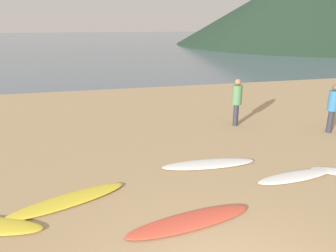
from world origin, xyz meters
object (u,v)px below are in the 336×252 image
Objects in this scene: person_2 at (237,98)px; person_0 at (333,104)px; surfboard_5 at (295,176)px; surfboard_3 at (190,221)px; surfboard_4 at (209,164)px; surfboard_2 at (68,200)px.

person_0 is at bearing -102.49° from person_2.
person_2 is (0.38, 4.24, 1.00)m from surfboard_5.
person_2 reaches higher than surfboard_5.
surfboard_3 is 1.01× the size of surfboard_4.
person_2 is at bearing 14.04° from surfboard_2.
surfboard_5 is (5.47, -0.21, -0.00)m from surfboard_2.
person_0 is 3.24m from person_2.
surfboard_2 is 1.51× the size of person_0.
surfboard_4 is 1.47× the size of person_2.
person_2 is (3.51, 5.38, 0.99)m from surfboard_3.
surfboard_3 reaches higher than surfboard_4.
surfboard_3 is at bearing -165.69° from surfboard_5.
surfboard_3 reaches higher than surfboard_5.
person_0 is 0.98× the size of person_2.
surfboard_2 is 0.99× the size of surfboard_3.
surfboard_3 is 1.52× the size of person_0.
person_2 is at bearing 57.27° from surfboard_4.
person_0 is (3.24, 2.72, 0.97)m from surfboard_5.
surfboard_4 is (3.63, 0.99, 0.00)m from surfboard_2.
surfboard_5 is at bearing -29.55° from surfboard_4.
person_2 reaches higher than surfboard_4.
surfboard_2 is 9.12m from person_0.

